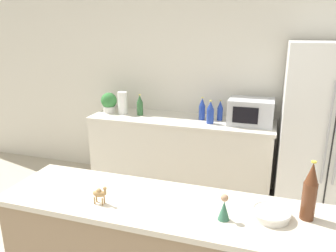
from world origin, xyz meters
The scene contains 14 objects.
wall_back centered at (0.00, 2.73, 1.27)m, with size 8.00×0.06×2.55m.
back_counter centered at (-0.26, 2.40, 0.45)m, with size 2.16×0.63×0.90m.
refrigerator centered at (1.31, 2.34, 0.90)m, with size 0.91×0.70×1.79m.
potted_plant centered at (-1.20, 2.42, 1.03)m, with size 0.20×0.20×0.25m.
paper_towel_roll centered at (-1.00, 2.40, 1.04)m, with size 0.12×0.12×0.27m.
microwave centered at (0.53, 2.42, 1.04)m, with size 0.48×0.37×0.28m.
back_bottle_0 centered at (0.19, 2.47, 1.01)m, with size 0.06×0.06×0.24m.
back_bottle_1 centered at (-0.01, 2.43, 1.02)m, with size 0.07×0.07×0.26m.
back_bottle_2 centered at (-0.77, 2.40, 1.02)m, with size 0.07×0.07×0.25m.
back_bottle_3 centered at (0.11, 2.31, 1.02)m, with size 0.08×0.08×0.26m.
wine_bottle centered at (0.97, 0.54, 1.09)m, with size 0.07×0.07×0.34m.
fruit_bowl centered at (0.79, 0.49, 0.96)m, with size 0.22×0.22×0.05m.
camel_figurine centered at (-0.18, 0.34, 0.99)m, with size 0.09×0.04×0.12m.
wise_man_figurine_blue centered at (0.54, 0.40, 0.99)m, with size 0.06×0.06×0.15m.
Camera 1 is at (0.73, -1.17, 1.92)m, focal length 35.00 mm.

